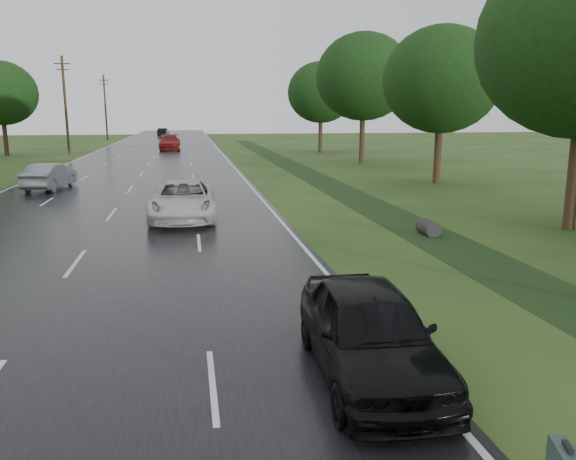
# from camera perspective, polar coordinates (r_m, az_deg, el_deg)

# --- Properties ---
(road) EXTENTS (14.00, 180.00, 0.04)m
(road) POSITION_cam_1_polar(r_m,az_deg,el_deg) (53.44, -13.61, 6.97)
(road) COLOR black
(road) RESTS_ON ground
(edge_stripe_east) EXTENTS (0.12, 180.00, 0.01)m
(edge_stripe_east) POSITION_cam_1_polar(r_m,az_deg,el_deg) (53.45, -6.32, 7.26)
(edge_stripe_east) COLOR silver
(edge_stripe_east) RESTS_ON road
(edge_stripe_west) EXTENTS (0.12, 180.00, 0.01)m
(edge_stripe_west) POSITION_cam_1_polar(r_m,az_deg,el_deg) (54.27, -20.79, 6.64)
(edge_stripe_west) COLOR silver
(edge_stripe_west) RESTS_ON road
(center_line) EXTENTS (0.12, 180.00, 0.01)m
(center_line) POSITION_cam_1_polar(r_m,az_deg,el_deg) (53.44, -13.61, 7.00)
(center_line) COLOR silver
(center_line) RESTS_ON road
(drainage_ditch) EXTENTS (2.20, 120.00, 0.56)m
(drainage_ditch) POSITION_cam_1_polar(r_m,az_deg,el_deg) (28.43, 6.94, 3.28)
(drainage_ditch) COLOR black
(drainage_ditch) RESTS_ON ground
(utility_pole_far) EXTENTS (1.60, 0.26, 10.00)m
(utility_pole_far) POSITION_cam_1_polar(r_m,az_deg,el_deg) (64.40, -21.69, 11.86)
(utility_pole_far) COLOR #3B2818
(utility_pole_far) RESTS_ON ground
(utility_pole_distant) EXTENTS (1.60, 0.26, 10.00)m
(utility_pole_distant) POSITION_cam_1_polar(r_m,az_deg,el_deg) (94.01, -18.06, 11.83)
(utility_pole_distant) COLOR #3B2818
(utility_pole_distant) RESTS_ON ground
(tree_east_c) EXTENTS (7.00, 7.00, 9.29)m
(tree_east_c) POSITION_cam_1_polar(r_m,az_deg,el_deg) (35.53, 15.34, 14.50)
(tree_east_c) COLOR #3B2818
(tree_east_c) RESTS_ON ground
(tree_east_d) EXTENTS (8.00, 8.00, 10.76)m
(tree_east_d) POSITION_cam_1_polar(r_m,az_deg,el_deg) (48.50, 7.69, 15.17)
(tree_east_d) COLOR #3B2818
(tree_east_d) RESTS_ON ground
(tree_east_f) EXTENTS (7.20, 7.20, 9.62)m
(tree_east_f) POSITION_cam_1_polar(r_m,az_deg,el_deg) (61.88, 3.36, 13.78)
(tree_east_f) COLOR #3B2818
(tree_east_f) RESTS_ON ground
(tree_west_f) EXTENTS (7.00, 7.00, 9.29)m
(tree_west_f) POSITION_cam_1_polar(r_m,az_deg,el_deg) (63.81, -27.15, 12.27)
(tree_west_f) COLOR #3B2818
(tree_west_f) RESTS_ON ground
(white_pickup) EXTENTS (2.75, 5.58, 1.52)m
(white_pickup) POSITION_cam_1_polar(r_m,az_deg,el_deg) (22.79, -10.59, 3.01)
(white_pickup) COLOR silver
(white_pickup) RESTS_ON road
(dark_sedan) EXTENTS (1.97, 4.52, 1.52)m
(dark_sedan) POSITION_cam_1_polar(r_m,az_deg,el_deg) (9.17, 8.28, -10.13)
(dark_sedan) COLOR black
(dark_sedan) RESTS_ON road
(silver_sedan) EXTENTS (2.26, 4.59, 1.45)m
(silver_sedan) POSITION_cam_1_polar(r_m,az_deg,el_deg) (33.98, -23.06, 5.04)
(silver_sedan) COLOR #93949B
(silver_sedan) RESTS_ON road
(far_car_red) EXTENTS (2.42, 5.90, 1.71)m
(far_car_red) POSITION_cam_1_polar(r_m,az_deg,el_deg) (67.12, -11.91, 8.72)
(far_car_red) COLOR maroon
(far_car_red) RESTS_ON road
(far_car_dark) EXTENTS (1.98, 4.66, 1.49)m
(far_car_dark) POSITION_cam_1_polar(r_m,az_deg,el_deg) (105.85, -12.56, 9.66)
(far_car_dark) COLOR black
(far_car_dark) RESTS_ON road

